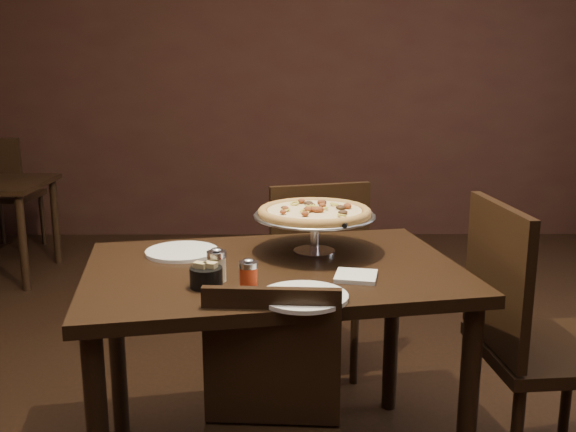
{
  "coord_description": "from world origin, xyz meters",
  "views": [
    {
      "loc": [
        -0.0,
        -2.0,
        1.43
      ],
      "look_at": [
        0.01,
        0.12,
        0.94
      ],
      "focal_mm": 40.0,
      "sensor_mm": 36.0,
      "label": 1
    }
  ],
  "objects": [
    {
      "name": "pepper_flake_shaker",
      "position": [
        -0.11,
        -0.17,
        0.83
      ],
      "size": [
        0.06,
        0.06,
        0.1
      ],
      "color": "maroon",
      "rests_on": "dining_table"
    },
    {
      "name": "pizza_stand",
      "position": [
        0.11,
        0.24,
        0.93
      ],
      "size": [
        0.44,
        0.44,
        0.18
      ],
      "color": "silver",
      "rests_on": "dining_table"
    },
    {
      "name": "room",
      "position": [
        0.06,
        0.03,
        1.4
      ],
      "size": [
        6.04,
        7.04,
        2.84
      ],
      "color": "black",
      "rests_on": "ground"
    },
    {
      "name": "dining_table",
      "position": [
        -0.04,
        0.07,
        0.68
      ],
      "size": [
        1.38,
        1.04,
        0.78
      ],
      "rotation": [
        0.0,
        0.0,
        0.18
      ],
      "color": "black",
      "rests_on": "ground"
    },
    {
      "name": "serving_spatula",
      "position": [
        0.21,
        0.09,
        0.92
      ],
      "size": [
        0.12,
        0.12,
        0.02
      ],
      "rotation": [
        0.0,
        0.0,
        -0.19
      ],
      "color": "silver",
      "rests_on": "pizza_stand"
    },
    {
      "name": "parmesan_shaker",
      "position": [
        -0.21,
        -0.08,
        0.83
      ],
      "size": [
        0.06,
        0.06,
        0.11
      ],
      "color": "beige",
      "rests_on": "dining_table"
    },
    {
      "name": "chair_side",
      "position": [
        0.84,
        0.04,
        0.55
      ],
      "size": [
        0.5,
        0.5,
        1.0
      ],
      "rotation": [
        0.0,
        0.0,
        1.66
      ],
      "color": "black",
      "rests_on": "ground"
    },
    {
      "name": "plate_left",
      "position": [
        -0.37,
        0.23,
        0.79
      ],
      "size": [
        0.26,
        0.26,
        0.01
      ],
      "primitive_type": "cylinder",
      "color": "white",
      "rests_on": "dining_table"
    },
    {
      "name": "plate_near",
      "position": [
        0.05,
        -0.25,
        0.79
      ],
      "size": [
        0.26,
        0.26,
        0.01
      ],
      "primitive_type": "cylinder",
      "color": "white",
      "rests_on": "dining_table"
    },
    {
      "name": "napkin_stack",
      "position": [
        0.23,
        -0.06,
        0.79
      ],
      "size": [
        0.15,
        0.15,
        0.01
      ],
      "primitive_type": "cube",
      "rotation": [
        0.0,
        0.0,
        -0.21
      ],
      "color": "silver",
      "rests_on": "dining_table"
    },
    {
      "name": "packet_caddy",
      "position": [
        -0.24,
        -0.14,
        0.81
      ],
      "size": [
        0.1,
        0.1,
        0.08
      ],
      "rotation": [
        0.0,
        0.0,
        -0.4
      ],
      "color": "black",
      "rests_on": "dining_table"
    },
    {
      "name": "chair_far",
      "position": [
        0.12,
        0.79,
        0.52
      ],
      "size": [
        0.55,
        0.55,
        0.95
      ],
      "rotation": [
        0.0,
        0.0,
        3.42
      ],
      "color": "black",
      "rests_on": "ground"
    },
    {
      "name": "bg_chair_far",
      "position": [
        -2.21,
        2.96,
        0.51
      ],
      "size": [
        0.46,
        0.46,
        0.93
      ],
      "rotation": [
        0.0,
        0.0,
        3.08
      ],
      "color": "black",
      "rests_on": "ground"
    }
  ]
}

